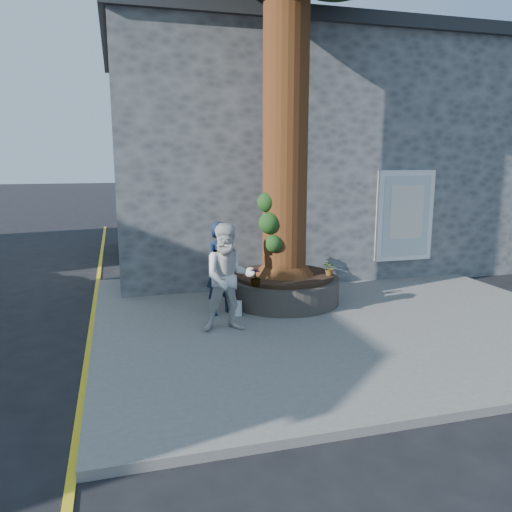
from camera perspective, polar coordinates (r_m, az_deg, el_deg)
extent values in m
plane|color=black|center=(8.57, 2.38, -9.99)|extent=(120.00, 120.00, 0.00)
cube|color=slate|center=(9.94, 8.89, -6.72)|extent=(9.00, 8.00, 0.12)
cube|color=yellow|center=(9.15, -18.44, -9.15)|extent=(0.10, 30.00, 0.01)
cube|color=#494B4E|center=(15.61, 3.07, 10.78)|extent=(10.00, 8.00, 6.00)
cube|color=black|center=(15.91, 3.20, 22.19)|extent=(10.30, 8.30, 0.30)
cube|color=white|center=(12.78, 16.64, 4.43)|extent=(1.50, 0.12, 2.20)
cube|color=silver|center=(12.73, 16.78, 4.39)|extent=(1.25, 0.04, 1.95)
cube|color=silver|center=(12.70, 16.86, 4.83)|extent=(0.90, 0.02, 1.30)
cube|color=#494B4E|center=(19.69, 26.08, 9.75)|extent=(6.00, 8.00, 6.00)
cylinder|color=black|center=(10.50, 3.19, -3.83)|extent=(2.30, 2.30, 0.52)
cylinder|color=black|center=(10.42, 3.21, -2.24)|extent=(2.04, 2.04, 0.08)
cylinder|color=#4A2512|center=(10.24, 3.45, 18.88)|extent=(0.90, 0.90, 7.50)
cone|color=#4A2512|center=(10.34, 3.23, -0.13)|extent=(1.24, 1.24, 0.70)
sphere|color=#1B4015|center=(9.92, 1.57, 3.79)|extent=(0.44, 0.44, 0.44)
sphere|color=#1B4015|center=(9.90, 2.06, 1.43)|extent=(0.36, 0.36, 0.36)
sphere|color=#1B4015|center=(9.98, 1.27, 6.15)|extent=(0.40, 0.40, 0.40)
imported|color=#141F37|center=(9.55, -4.01, -1.41)|extent=(0.77, 0.64, 1.79)
imported|color=silver|center=(8.60, -3.14, -2.50)|extent=(0.96, 0.77, 1.88)
cube|color=white|center=(9.61, -2.23, -5.98)|extent=(0.23, 0.17, 0.28)
imported|color=gray|center=(10.43, 4.93, -0.94)|extent=(0.24, 0.24, 0.39)
imported|color=gray|center=(11.35, 4.72, 0.20)|extent=(0.31, 0.32, 0.45)
imported|color=gray|center=(9.34, -0.04, -2.45)|extent=(0.21, 0.21, 0.34)
imported|color=gray|center=(10.31, 8.44, -1.42)|extent=(0.27, 0.29, 0.29)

